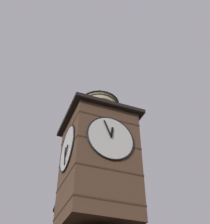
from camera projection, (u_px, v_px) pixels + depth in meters
clock_tower at (98, 157)px, 18.59m from camera, size 4.67×4.67×10.16m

